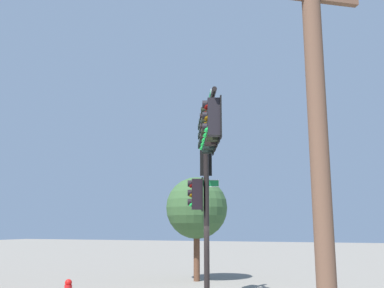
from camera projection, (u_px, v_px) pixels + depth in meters
signal_pole_assembly at (207, 153)px, 14.80m from camera, size 4.41×2.33×6.84m
utility_pole at (319, 156)px, 7.10m from camera, size 1.08×1.57×7.02m
tree_near at (197, 208)px, 20.79m from camera, size 2.92×2.92×4.83m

